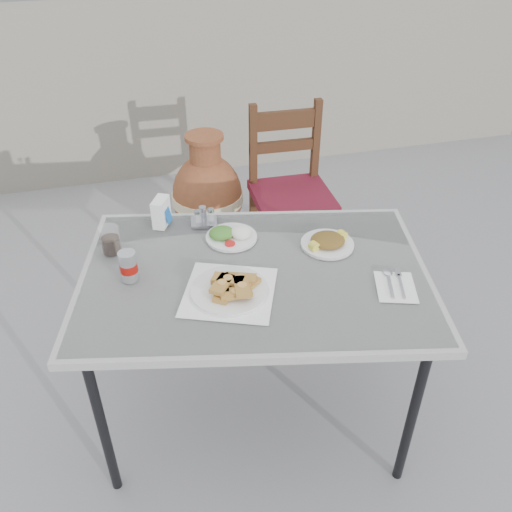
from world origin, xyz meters
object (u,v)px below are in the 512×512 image
object	(u,v)px
napkin_holder	(161,212)
chair	(290,191)
salad_chopped_plate	(328,242)
soda_can	(129,266)
terracotta_urn	(208,198)
cola_glass	(111,242)
cafe_table	(255,283)
salad_rice_plate	(231,235)
pide_plate	(229,286)
condiment_caddy	(204,218)

from	to	relation	value
napkin_holder	chair	distance (m)	0.99
salad_chopped_plate	soda_can	world-z (taller)	soda_can
chair	terracotta_urn	bearing A→B (deg)	146.11
soda_can	cola_glass	xyz separation A→B (m)	(-0.05, 0.18, -0.01)
terracotta_urn	soda_can	bearing A→B (deg)	-111.52
cafe_table	soda_can	bearing A→B (deg)	171.00
salad_rice_plate	cola_glass	bearing A→B (deg)	176.76
salad_chopped_plate	napkin_holder	distance (m)	0.65
salad_chopped_plate	chair	size ratio (longest dim) A/B	0.22
pide_plate	salad_chopped_plate	world-z (taller)	pide_plate
soda_can	condiment_caddy	xyz separation A→B (m)	(0.31, 0.28, -0.03)
salad_rice_plate	cafe_table	bearing A→B (deg)	-80.98
salad_chopped_plate	cola_glass	size ratio (longest dim) A/B	1.92
salad_chopped_plate	chair	bearing A→B (deg)	80.22
cafe_table	salad_chopped_plate	size ratio (longest dim) A/B	6.87
cafe_table	condiment_caddy	size ratio (longest dim) A/B	11.94
pide_plate	salad_rice_plate	size ratio (longest dim) A/B	1.96
salad_rice_plate	terracotta_urn	xyz separation A→B (m)	(0.09, 1.05, -0.42)
cafe_table	napkin_holder	distance (m)	0.49
soda_can	pide_plate	bearing A→B (deg)	-26.84
chair	terracotta_urn	size ratio (longest dim) A/B	1.28
condiment_caddy	salad_rice_plate	bearing A→B (deg)	-58.87
condiment_caddy	napkin_holder	bearing A→B (deg)	166.33
cafe_table	condiment_caddy	world-z (taller)	condiment_caddy
salad_chopped_plate	terracotta_urn	xyz separation A→B (m)	(-0.25, 1.19, -0.42)
cola_glass	napkin_holder	size ratio (longest dim) A/B	0.92
condiment_caddy	terracotta_urn	size ratio (longest dim) A/B	0.16
cafe_table	soda_can	size ratio (longest dim) A/B	12.54
napkin_holder	chair	bearing A→B (deg)	65.18
napkin_holder	condiment_caddy	distance (m)	0.17
napkin_holder	cola_glass	bearing A→B (deg)	-118.16
pide_plate	soda_can	bearing A→B (deg)	153.16
salad_chopped_plate	napkin_holder	bearing A→B (deg)	151.95
salad_rice_plate	soda_can	bearing A→B (deg)	-158.10
chair	terracotta_urn	distance (m)	0.52
salad_rice_plate	napkin_holder	xyz separation A→B (m)	(-0.24, 0.17, 0.04)
terracotta_urn	pide_plate	bearing A→B (deg)	-96.88
pide_plate	soda_can	world-z (taller)	soda_can
soda_can	cola_glass	world-z (taller)	soda_can
pide_plate	terracotta_urn	distance (m)	1.44
napkin_holder	condiment_caddy	bearing A→B (deg)	12.58
condiment_caddy	chair	xyz separation A→B (m)	(0.57, 0.63, -0.29)
cola_glass	condiment_caddy	xyz separation A→B (m)	(0.36, 0.10, -0.02)
chair	soda_can	bearing A→B (deg)	-131.91
cafe_table	soda_can	distance (m)	0.44
condiment_caddy	pide_plate	bearing A→B (deg)	-89.69
napkin_holder	chair	world-z (taller)	chair
pide_plate	chair	distance (m)	1.25
cafe_table	terracotta_urn	distance (m)	1.32
chair	terracotta_urn	world-z (taller)	chair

